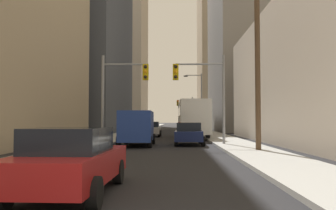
# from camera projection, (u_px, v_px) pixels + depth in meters

# --- Properties ---
(sidewalk_left) EXTENTS (2.88, 160.00, 0.15)m
(sidewalk_left) POSITION_uv_depth(u_px,v_px,m) (139.00, 130.00, 53.19)
(sidewalk_left) COLOR #9E9E99
(sidewalk_left) RESTS_ON ground
(sidewalk_right) EXTENTS (2.88, 160.00, 0.15)m
(sidewalk_right) POSITION_uv_depth(u_px,v_px,m) (201.00, 130.00, 52.99)
(sidewalk_right) COLOR #9E9E99
(sidewalk_right) RESTS_ON ground
(city_bus) EXTENTS (2.67, 11.52, 3.40)m
(city_bus) POSITION_uv_depth(u_px,v_px,m) (192.00, 118.00, 33.03)
(city_bus) COLOR silver
(city_bus) RESTS_ON ground
(cargo_van_blue) EXTENTS (2.16, 5.27, 2.26)m
(cargo_van_blue) POSITION_uv_depth(u_px,v_px,m) (137.00, 126.00, 22.72)
(cargo_van_blue) COLOR navy
(cargo_van_blue) RESTS_ON ground
(sedan_red) EXTENTS (1.95, 4.25, 1.52)m
(sedan_red) POSITION_uv_depth(u_px,v_px,m) (70.00, 161.00, 7.81)
(sedan_red) COLOR maroon
(sedan_red) RESTS_ON ground
(sedan_navy) EXTENTS (1.95, 4.26, 1.52)m
(sedan_navy) POSITION_uv_depth(u_px,v_px,m) (189.00, 134.00, 23.38)
(sedan_navy) COLOR #141E4C
(sedan_navy) RESTS_ON ground
(sedan_silver) EXTENTS (1.95, 4.22, 1.52)m
(sedan_silver) POSITION_uv_depth(u_px,v_px,m) (151.00, 129.00, 35.20)
(sedan_silver) COLOR #B7BABF
(sedan_silver) RESTS_ON ground
(traffic_signal_near_left) EXTENTS (3.13, 0.44, 6.00)m
(traffic_signal_near_left) POSITION_uv_depth(u_px,v_px,m) (122.00, 85.00, 22.85)
(traffic_signal_near_left) COLOR gray
(traffic_signal_near_left) RESTS_ON ground
(traffic_signal_near_right) EXTENTS (3.45, 0.44, 6.00)m
(traffic_signal_near_right) POSITION_uv_depth(u_px,v_px,m) (202.00, 85.00, 22.74)
(traffic_signal_near_right) COLOR gray
(traffic_signal_near_right) RESTS_ON ground
(traffic_signal_far_right) EXTENTS (3.02, 0.44, 6.00)m
(traffic_signal_far_right) POSITION_uv_depth(u_px,v_px,m) (186.00, 108.00, 64.28)
(traffic_signal_far_right) COLOR gray
(traffic_signal_far_right) RESTS_ON ground
(utility_pole_right) EXTENTS (2.20, 0.28, 10.20)m
(utility_pole_right) POSITION_uv_depth(u_px,v_px,m) (257.00, 50.00, 18.08)
(utility_pole_right) COLOR brown
(utility_pole_right) RESTS_ON ground
(street_lamp_right) EXTENTS (2.34, 0.32, 7.50)m
(street_lamp_right) POSITION_uv_depth(u_px,v_px,m) (199.00, 97.00, 42.99)
(street_lamp_right) COLOR gray
(street_lamp_right) RESTS_ON ground
(building_left_mid_office) EXTENTS (21.40, 22.83, 35.19)m
(building_left_mid_office) POSITION_uv_depth(u_px,v_px,m) (48.00, 9.00, 49.50)
(building_left_mid_office) COLOR #4C515B
(building_left_mid_office) RESTS_ON ground
(building_left_far_tower) EXTENTS (23.98, 21.56, 56.56)m
(building_left_far_tower) POSITION_uv_depth(u_px,v_px,m) (102.00, 24.00, 95.28)
(building_left_far_tower) COLOR #B7A893
(building_left_far_tower) RESTS_ON ground
(building_right_mid_block) EXTENTS (14.45, 20.53, 31.30)m
(building_right_mid_block) POSITION_uv_depth(u_px,v_px,m) (260.00, 31.00, 54.13)
(building_right_mid_block) COLOR gray
(building_right_mid_block) RESTS_ON ground
(building_right_far_highrise) EXTENTS (19.69, 20.61, 62.29)m
(building_right_far_highrise) POSITION_uv_depth(u_px,v_px,m) (234.00, 15.00, 96.47)
(building_right_far_highrise) COLOR tan
(building_right_far_highrise) RESTS_ON ground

